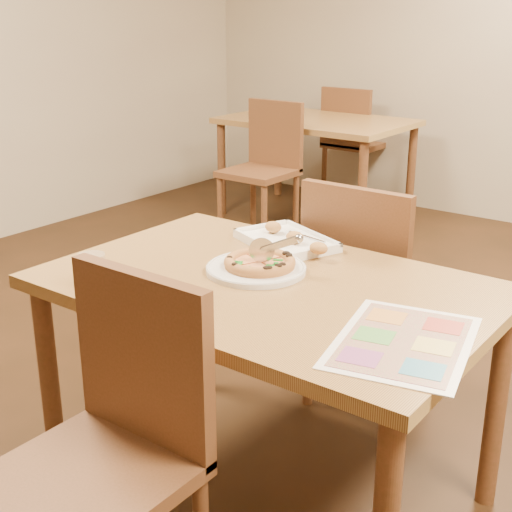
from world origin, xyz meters
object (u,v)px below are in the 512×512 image
Objects in this scene: chair_far at (365,272)px; bg_table at (316,131)px; dining_table at (268,308)px; appetizer_tray at (288,241)px; pizza at (260,263)px; bg_chair_near at (267,153)px; bg_chair_far at (351,131)px; chair_near at (117,416)px; plate at (256,269)px; menu at (404,342)px; pizza_cutter at (274,246)px; glass_tumbler at (92,272)px.

bg_table is (-1.60, 2.20, 0.07)m from chair_far.
appetizer_tray is at bearing 114.52° from dining_table.
chair_far is 0.58m from pizza.
bg_chair_near is 1.18× the size of appetizer_tray.
chair_near is at bearing 112.29° from bg_chair_far.
plate reaches higher than menu.
bg_table is at bearing 90.00° from bg_chair_near.
appetizer_tray is at bearing 145.38° from menu.
chair_far is 3.49× the size of pizza_cutter.
bg_chair_near is 2.66m from pizza_cutter.
bg_chair_near is at bearing 125.52° from pizza.
bg_chair_far is 3.84m from glass_tumbler.
bg_chair_far reaches higher than bg_table.
bg_chair_near reaches higher than appetizer_tray.
glass_tumbler is (1.22, -2.53, 0.20)m from bg_chair_near.
menu is (2.10, -3.43, 0.16)m from bg_chair_far.
menu is (0.52, -0.20, -0.08)m from pizza_cutter.
menu is (0.50, -0.13, 0.09)m from dining_table.
chair_near reaches higher than glass_tumbler.
bg_chair_far is at bearing 115.08° from plate.
plate is (-0.08, 0.04, 0.09)m from dining_table.
menu is (0.50, -0.73, 0.16)m from chair_far.
appetizer_tray is (-0.07, 0.27, 0.01)m from plate.
chair_far reaches higher than glass_tumbler.
pizza is at bearing 115.24° from bg_chair_far.
menu is at bearing -14.86° from dining_table.
pizza_cutter is at bearing 87.21° from chair_far.
chair_near is 3.49× the size of pizza_cutter.
pizza_cutter reaches higher than appetizer_tray.
chair_near is 0.70m from menu.
bg_chair_near reaches higher than pizza.
plate is (-0.08, 0.64, 0.16)m from chair_near.
chair_near is at bearing 90.00° from chair_far.
bg_chair_near reaches higher than glass_tumbler.
pizza is at bearing 142.53° from dining_table.
dining_table is at bearing -60.26° from bg_table.
chair_near is at bearing -64.81° from bg_table.
bg_table is (-1.60, 3.40, 0.07)m from chair_near.
chair_near and bg_chair_far have the same top height.
plate is 0.70× the size of menu.
bg_table is 2.89m from appetizer_tray.
pizza is (1.53, -2.75, 0.11)m from bg_table.
glass_tumbler is (-0.31, -0.39, 0.01)m from pizza.
pizza_cutter is at bearing -60.06° from bg_table.
bg_chair_far reaches higher than dining_table.
bg_chair_near is 1.00× the size of bg_chair_far.
bg_chair_near is 2.39m from appetizer_tray.
glass_tumbler is 0.90m from menu.
appetizer_tray is at bearing 103.85° from plate.
dining_table is at bearing -53.95° from bg_chair_near.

